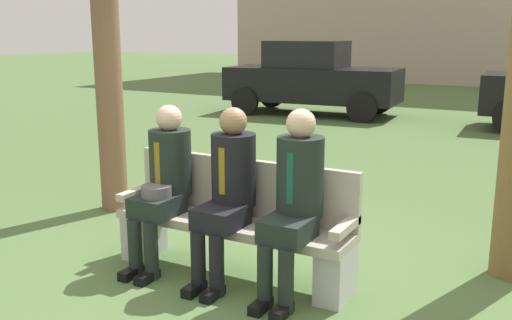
# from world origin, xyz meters

# --- Properties ---
(ground_plane) EXTENTS (80.00, 80.00, 0.00)m
(ground_plane) POSITION_xyz_m (0.00, 0.00, 0.00)
(ground_plane) COLOR #506D3B
(park_bench) EXTENTS (1.94, 0.44, 0.90)m
(park_bench) POSITION_xyz_m (-0.08, 0.13, 0.42)
(park_bench) COLOR #B7AD9E
(park_bench) RESTS_ON ground
(seated_man_left) EXTENTS (0.34, 0.72, 1.31)m
(seated_man_left) POSITION_xyz_m (-0.66, 0.00, 0.73)
(seated_man_left) COLOR #1E2823
(seated_man_left) RESTS_ON ground
(seated_man_middle) EXTENTS (0.34, 0.72, 1.33)m
(seated_man_middle) POSITION_xyz_m (-0.06, 0.01, 0.74)
(seated_man_middle) COLOR black
(seated_man_middle) RESTS_ON ground
(seated_man_right) EXTENTS (0.34, 0.72, 1.35)m
(seated_man_right) POSITION_xyz_m (0.49, 0.01, 0.75)
(seated_man_right) COLOR #1E2823
(seated_man_right) RESTS_ON ground
(parked_car_near) EXTENTS (4.00, 1.94, 1.68)m
(parked_car_near) POSITION_xyz_m (-3.18, 8.76, 0.84)
(parked_car_near) COLOR black
(parked_car_near) RESTS_ON ground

